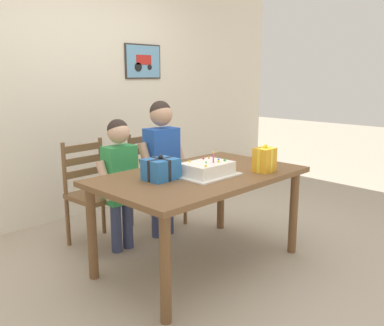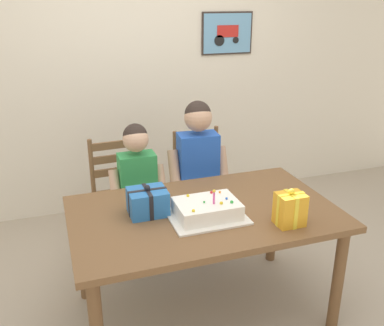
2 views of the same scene
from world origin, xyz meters
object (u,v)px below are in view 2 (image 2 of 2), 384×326
gift_box_red_large (148,202)px  chair_right (203,185)px  birthday_cake (207,210)px  chair_left (121,196)px  gift_box_beside_cake (290,209)px  dining_table (204,223)px  child_younger (138,183)px  child_older (198,166)px

gift_box_red_large → chair_right: gift_box_red_large is taller
birthday_cake → chair_left: 1.13m
gift_box_beside_cake → chair_left: gift_box_beside_cake is taller
dining_table → birthday_cake: (-0.01, -0.09, 0.14)m
dining_table → gift_box_beside_cake: (0.40, -0.31, 0.18)m
dining_table → child_younger: (-0.27, 0.66, 0.03)m
gift_box_red_large → child_younger: 0.61m
dining_table → gift_box_red_large: (-0.33, 0.08, 0.16)m
chair_left → birthday_cake: bearing=-72.0°
chair_left → chair_right: 0.69m
birthday_cake → child_older: bearing=74.3°
gift_box_red_large → chair_right: size_ratio=0.25×
gift_box_red_large → gift_box_beside_cake: (0.72, -0.39, 0.02)m
birthday_cake → child_older: child_older is taller
gift_box_red_large → child_older: (0.52, 0.59, -0.05)m
child_younger → chair_left: bearing=106.7°
birthday_cake → child_older: 0.78m
chair_left → child_older: child_older is taller
gift_box_red_large → dining_table: bearing=-12.9°
chair_right → birthday_cake: bearing=-109.1°
gift_box_red_large → child_younger: size_ratio=0.20×
birthday_cake → child_older: (0.21, 0.75, -0.03)m
dining_table → birthday_cake: size_ratio=3.62×
birthday_cake → gift_box_beside_cake: size_ratio=1.98×
gift_box_beside_cake → chair_left: size_ratio=0.24×
dining_table → gift_box_beside_cake: size_ratio=7.16×
child_older → chair_right: bearing=62.3°
chair_left → child_younger: (0.08, -0.28, 0.22)m
birthday_cake → child_younger: child_younger is taller
gift_box_red_large → chair_left: 0.94m
gift_box_red_large → child_older: bearing=48.3°
child_older → birthday_cake: bearing=-105.7°
gift_box_beside_cake → birthday_cake: bearing=151.4°
gift_box_beside_cake → chair_left: 1.50m
chair_left → chair_right: same height
gift_box_red_large → gift_box_beside_cake: bearing=-28.0°
gift_box_red_large → child_older: size_ratio=0.18×
gift_box_red_large → chair_left: (-0.02, 0.87, -0.35)m
birthday_cake → gift_box_red_large: 0.35m
gift_box_beside_cake → chair_left: (-0.74, 1.25, -0.37)m
chair_left → child_older: bearing=-27.0°
gift_box_red_large → chair_right: bearing=52.3°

